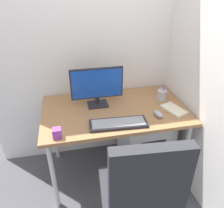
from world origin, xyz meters
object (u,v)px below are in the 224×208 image
(office_chair, at_px, (140,196))
(keyboard, at_px, (118,123))
(desk_clamp_accessory, at_px, (57,133))
(monitor, at_px, (97,85))
(pen_holder, at_px, (162,95))
(filing_cabinet, at_px, (144,137))
(notebook, at_px, (174,110))
(mouse, at_px, (158,114))

(office_chair, height_order, keyboard, office_chair)
(desk_clamp_accessory, bearing_deg, monitor, 48.99)
(monitor, relative_size, pen_holder, 2.99)
(filing_cabinet, distance_m, notebook, 0.51)
(keyboard, bearing_deg, monitor, 107.32)
(filing_cabinet, relative_size, notebook, 2.92)
(notebook, bearing_deg, desk_clamp_accessory, 169.84)
(monitor, bearing_deg, filing_cabinet, -6.52)
(office_chair, relative_size, keyboard, 2.33)
(filing_cabinet, relative_size, desk_clamp_accessory, 8.62)
(filing_cabinet, relative_size, mouse, 6.19)
(filing_cabinet, relative_size, keyboard, 1.39)
(monitor, bearing_deg, pen_holder, -3.17)
(filing_cabinet, xyz_separation_m, mouse, (0.01, -0.26, 0.44))
(pen_holder, bearing_deg, mouse, -117.52)
(mouse, relative_size, notebook, 0.47)
(mouse, bearing_deg, office_chair, -126.23)
(monitor, xyz_separation_m, keyboard, (0.11, -0.37, -0.18))
(notebook, bearing_deg, keyboard, 171.86)
(mouse, bearing_deg, pen_holder, 56.38)
(mouse, xyz_separation_m, desk_clamp_accessory, (-0.85, -0.12, 0.02))
(mouse, xyz_separation_m, pen_holder, (0.14, 0.28, 0.03))
(notebook, height_order, desk_clamp_accessory, desk_clamp_accessory)
(notebook, bearing_deg, office_chair, -147.74)
(desk_clamp_accessory, bearing_deg, filing_cabinet, 23.74)
(pen_holder, relative_size, notebook, 0.70)
(mouse, distance_m, notebook, 0.18)
(mouse, height_order, desk_clamp_accessory, desk_clamp_accessory)
(filing_cabinet, height_order, pen_holder, pen_holder)
(monitor, bearing_deg, desk_clamp_accessory, -131.01)
(office_chair, xyz_separation_m, monitor, (-0.12, 0.93, 0.36))
(office_chair, relative_size, pen_holder, 6.98)
(monitor, xyz_separation_m, mouse, (0.48, -0.31, -0.18))
(office_chair, xyz_separation_m, keyboard, (-0.01, 0.56, 0.18))
(office_chair, distance_m, keyboard, 0.59)
(desk_clamp_accessory, bearing_deg, mouse, 7.72)
(monitor, distance_m, keyboard, 0.42)
(office_chair, relative_size, desk_clamp_accessory, 14.48)
(mouse, height_order, pen_holder, pen_holder)
(office_chair, height_order, mouse, office_chair)
(office_chair, distance_m, monitor, 1.00)
(notebook, distance_m, desk_clamp_accessory, 1.03)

